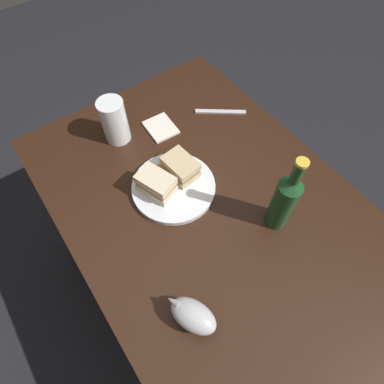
{
  "coord_description": "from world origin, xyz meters",
  "views": [
    {
      "loc": [
        0.35,
        -0.31,
        1.58
      ],
      "look_at": [
        -0.06,
        -0.03,
        0.78
      ],
      "focal_mm": 30.16,
      "sensor_mm": 36.0,
      "label": 1
    }
  ],
  "objects": [
    {
      "name": "cider_bottle",
      "position": [
        0.14,
        0.12,
        0.86
      ],
      "size": [
        0.06,
        0.06,
        0.28
      ],
      "color": "#19421E",
      "rests_on": "dining_table"
    },
    {
      "name": "napkin",
      "position": [
        -0.35,
        0.05,
        0.76
      ],
      "size": [
        0.11,
        0.1,
        0.01
      ],
      "primitive_type": "cube",
      "rotation": [
        0.0,
        0.0,
        -0.05
      ],
      "color": "silver",
      "rests_on": "dining_table"
    },
    {
      "name": "plate",
      "position": [
        -0.11,
        -0.05,
        0.76
      ],
      "size": [
        0.25,
        0.25,
        0.02
      ],
      "primitive_type": "cylinder",
      "color": "white",
      "rests_on": "dining_table"
    },
    {
      "name": "potato_wedge_left_edge",
      "position": [
        -0.19,
        -0.08,
        0.78
      ],
      "size": [
        0.05,
        0.04,
        0.02
      ],
      "primitive_type": "cube",
      "rotation": [
        0.0,
        0.0,
        0.56
      ],
      "color": "#B77F33",
      "rests_on": "plate"
    },
    {
      "name": "ground_plane",
      "position": [
        0.0,
        0.0,
        0.0
      ],
      "size": [
        6.0,
        6.0,
        0.0
      ],
      "primitive_type": "plane",
      "color": "black"
    },
    {
      "name": "sandwich_half_left",
      "position": [
        -0.14,
        -0.01,
        0.8
      ],
      "size": [
        0.11,
        0.09,
        0.06
      ],
      "color": "#CCB284",
      "rests_on": "plate"
    },
    {
      "name": "pint_glass",
      "position": [
        -0.39,
        -0.09,
        0.82
      ],
      "size": [
        0.08,
        0.08,
        0.15
      ],
      "color": "white",
      "rests_on": "dining_table"
    },
    {
      "name": "potato_wedge_right_edge",
      "position": [
        -0.16,
        -0.08,
        0.78
      ],
      "size": [
        0.04,
        0.05,
        0.02
      ],
      "primitive_type": "cube",
      "rotation": [
        0.0,
        0.0,
        1.13
      ],
      "color": "gold",
      "rests_on": "plate"
    },
    {
      "name": "potato_wedge_middle",
      "position": [
        -0.19,
        -0.06,
        0.78
      ],
      "size": [
        0.03,
        0.05,
        0.02
      ],
      "primitive_type": "cube",
      "rotation": [
        0.0,
        0.0,
        1.22
      ],
      "color": "#AD702D",
      "rests_on": "plate"
    },
    {
      "name": "gravy_boat",
      "position": [
        0.22,
        -0.23,
        0.79
      ],
      "size": [
        0.14,
        0.11,
        0.07
      ],
      "color": "#B7B7BC",
      "rests_on": "dining_table"
    },
    {
      "name": "sandwich_half_right",
      "position": [
        -0.13,
        -0.1,
        0.8
      ],
      "size": [
        0.12,
        0.1,
        0.07
      ],
      "color": "beige",
      "rests_on": "plate"
    },
    {
      "name": "dining_table",
      "position": [
        0.0,
        0.0,
        0.38
      ],
      "size": [
        1.18,
        0.79,
        0.75
      ],
      "primitive_type": "cube",
      "color": "black",
      "rests_on": "ground"
    },
    {
      "name": "potato_wedge_back",
      "position": [
        -0.19,
        -0.03,
        0.78
      ],
      "size": [
        0.05,
        0.05,
        0.01
      ],
      "primitive_type": "cube",
      "rotation": [
        0.0,
        0.0,
        2.55
      ],
      "color": "gold",
      "rests_on": "plate"
    },
    {
      "name": "potato_wedge_stray",
      "position": [
        -0.14,
        -0.08,
        0.78
      ],
      "size": [
        0.04,
        0.05,
        0.02
      ],
      "primitive_type": "cube",
      "rotation": [
        0.0,
        0.0,
        2.19
      ],
      "color": "gold",
      "rests_on": "plate"
    },
    {
      "name": "potato_wedge_front",
      "position": [
        -0.18,
        -0.11,
        0.78
      ],
      "size": [
        0.04,
        0.04,
        0.02
      ],
      "primitive_type": "cube",
      "rotation": [
        0.0,
        0.0,
        0.51
      ],
      "color": "gold",
      "rests_on": "plate"
    },
    {
      "name": "fork",
      "position": [
        -0.29,
        0.26,
        0.75
      ],
      "size": [
        0.12,
        0.15,
        0.01
      ],
      "primitive_type": "cube",
      "rotation": [
        0.0,
        0.0,
        0.92
      ],
      "color": "silver",
      "rests_on": "dining_table"
    }
  ]
}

